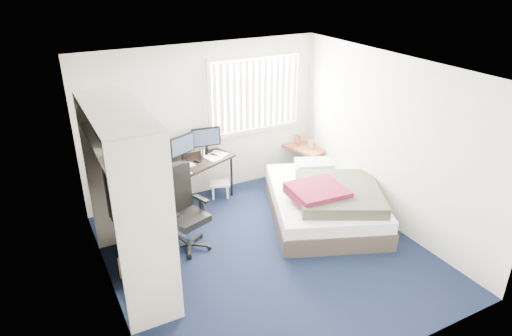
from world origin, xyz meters
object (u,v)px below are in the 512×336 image
Objects in this scene: office_chair at (184,217)px; nightstand at (302,150)px; desk at (185,161)px; bed at (325,201)px.

nightstand is at bearing 23.36° from office_chair.
office_chair is 2.90m from nightstand.
desk is 2.26m from nightstand.
nightstand is at bearing 70.57° from bed.
office_chair is at bearing -111.46° from desk.
desk reaches higher than bed.
desk is 2.25m from bed.
bed is at bearing -37.42° from desk.
desk is at bearing 68.54° from office_chair.
bed is (-0.50, -1.43, -0.22)m from nightstand.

